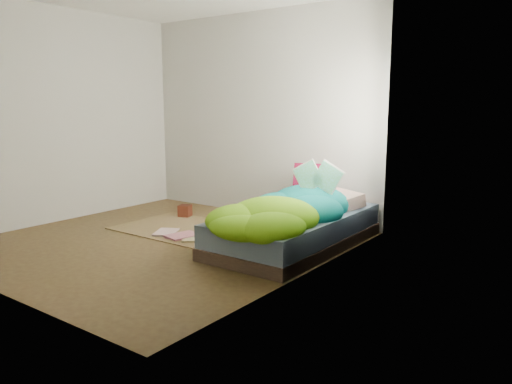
# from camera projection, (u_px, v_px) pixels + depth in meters

# --- Properties ---
(ground) EXTENTS (3.50, 3.50, 0.00)m
(ground) POSITION_uv_depth(u_px,v_px,m) (161.00, 242.00, 5.29)
(ground) COLOR #44301A
(ground) RESTS_ON ground
(room_walls) EXTENTS (3.54, 3.54, 2.62)m
(room_walls) POSITION_uv_depth(u_px,v_px,m) (157.00, 86.00, 5.01)
(room_walls) COLOR beige
(room_walls) RESTS_ON ground
(bed) EXTENTS (1.00, 2.00, 0.34)m
(bed) POSITION_uv_depth(u_px,v_px,m) (295.00, 230.00, 5.12)
(bed) COLOR #31231B
(bed) RESTS_ON ground
(duvet) EXTENTS (0.96, 1.84, 0.34)m
(duvet) POSITION_uv_depth(u_px,v_px,m) (284.00, 201.00, 4.89)
(duvet) COLOR #076F77
(duvet) RESTS_ON bed
(rug) EXTENTS (1.60, 1.10, 0.01)m
(rug) POSITION_uv_depth(u_px,v_px,m) (187.00, 229.00, 5.81)
(rug) COLOR brown
(rug) RESTS_ON ground
(pillow_floral) EXTENTS (0.71, 0.61, 0.14)m
(pillow_floral) POSITION_uv_depth(u_px,v_px,m) (334.00, 200.00, 5.47)
(pillow_floral) COLOR beige
(pillow_floral) RESTS_ON bed
(pillow_magenta) EXTENTS (0.45, 0.27, 0.43)m
(pillow_magenta) POSITION_uv_depth(u_px,v_px,m) (312.00, 183.00, 5.71)
(pillow_magenta) COLOR #4C0517
(pillow_magenta) RESTS_ON bed
(open_book) EXTENTS (0.44, 0.17, 0.26)m
(open_book) POSITION_uv_depth(u_px,v_px,m) (318.00, 167.00, 5.06)
(open_book) COLOR #3B862B
(open_book) RESTS_ON duvet
(wooden_box) EXTENTS (0.19, 0.19, 0.15)m
(wooden_box) POSITION_uv_depth(u_px,v_px,m) (185.00, 211.00, 6.44)
(wooden_box) COLOR #3C1C0D
(wooden_box) RESTS_ON rug
(floor_book_a) EXTENTS (0.36, 0.39, 0.02)m
(floor_book_a) POSITION_uv_depth(u_px,v_px,m) (156.00, 232.00, 5.61)
(floor_book_a) COLOR beige
(floor_book_a) RESTS_ON rug
(floor_book_b) EXTENTS (0.33, 0.40, 0.03)m
(floor_book_b) POSITION_uv_depth(u_px,v_px,m) (176.00, 234.00, 5.52)
(floor_book_b) COLOR #D37A89
(floor_book_b) RESTS_ON rug
(floor_book_c) EXTENTS (0.39, 0.40, 0.02)m
(floor_book_c) POSITION_uv_depth(u_px,v_px,m) (183.00, 238.00, 5.35)
(floor_book_c) COLOR #C5B881
(floor_book_c) RESTS_ON rug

